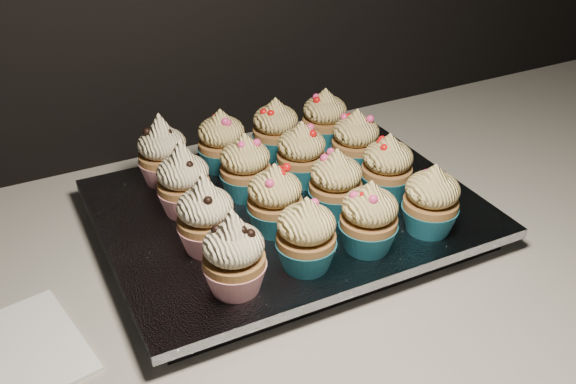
# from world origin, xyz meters

# --- Properties ---
(worktop) EXTENTS (2.44, 0.64, 0.04)m
(worktop) POSITION_xyz_m (0.00, 1.70, 0.88)
(worktop) COLOR beige
(worktop) RESTS_ON cabinet
(napkin) EXTENTS (0.16, 0.16, 0.00)m
(napkin) POSITION_xyz_m (-0.15, 1.66, 0.90)
(napkin) COLOR white
(napkin) RESTS_ON worktop
(baking_tray) EXTENTS (0.41, 0.31, 0.02)m
(baking_tray) POSITION_xyz_m (0.19, 1.74, 0.91)
(baking_tray) COLOR black
(baking_tray) RESTS_ON worktop
(foil_lining) EXTENTS (0.44, 0.35, 0.01)m
(foil_lining) POSITION_xyz_m (0.19, 1.74, 0.93)
(foil_lining) COLOR silver
(foil_lining) RESTS_ON baking_tray
(cupcake_0) EXTENTS (0.06, 0.06, 0.10)m
(cupcake_0) POSITION_xyz_m (0.07, 1.62, 0.97)
(cupcake_0) COLOR #B21828
(cupcake_0) RESTS_ON foil_lining
(cupcake_1) EXTENTS (0.06, 0.06, 0.08)m
(cupcake_1) POSITION_xyz_m (0.15, 1.62, 0.97)
(cupcake_1) COLOR #1B6C81
(cupcake_1) RESTS_ON foil_lining
(cupcake_2) EXTENTS (0.06, 0.06, 0.08)m
(cupcake_2) POSITION_xyz_m (0.22, 1.62, 0.97)
(cupcake_2) COLOR #1B6C81
(cupcake_2) RESTS_ON foil_lining
(cupcake_3) EXTENTS (0.06, 0.06, 0.08)m
(cupcake_3) POSITION_xyz_m (0.30, 1.62, 0.97)
(cupcake_3) COLOR #1B6C81
(cupcake_3) RESTS_ON foil_lining
(cupcake_4) EXTENTS (0.06, 0.06, 0.10)m
(cupcake_4) POSITION_xyz_m (0.07, 1.70, 0.97)
(cupcake_4) COLOR #B21828
(cupcake_4) RESTS_ON foil_lining
(cupcake_5) EXTENTS (0.06, 0.06, 0.08)m
(cupcake_5) POSITION_xyz_m (0.15, 1.70, 0.97)
(cupcake_5) COLOR #1B6C81
(cupcake_5) RESTS_ON foil_lining
(cupcake_6) EXTENTS (0.06, 0.06, 0.08)m
(cupcake_6) POSITION_xyz_m (0.23, 1.70, 0.97)
(cupcake_6) COLOR #1B6C81
(cupcake_6) RESTS_ON foil_lining
(cupcake_7) EXTENTS (0.06, 0.06, 0.08)m
(cupcake_7) POSITION_xyz_m (0.30, 1.70, 0.97)
(cupcake_7) COLOR #1B6C81
(cupcake_7) RESTS_ON foil_lining
(cupcake_8) EXTENTS (0.06, 0.06, 0.10)m
(cupcake_8) POSITION_xyz_m (0.07, 1.78, 0.97)
(cupcake_8) COLOR #B21828
(cupcake_8) RESTS_ON foil_lining
(cupcake_9) EXTENTS (0.06, 0.06, 0.08)m
(cupcake_9) POSITION_xyz_m (0.15, 1.78, 0.97)
(cupcake_9) COLOR #1B6C81
(cupcake_9) RESTS_ON foil_lining
(cupcake_10) EXTENTS (0.06, 0.06, 0.08)m
(cupcake_10) POSITION_xyz_m (0.23, 1.78, 0.97)
(cupcake_10) COLOR #1B6C81
(cupcake_10) RESTS_ON foil_lining
(cupcake_11) EXTENTS (0.06, 0.06, 0.08)m
(cupcake_11) POSITION_xyz_m (0.31, 1.78, 0.97)
(cupcake_11) COLOR #1B6C81
(cupcake_11) RESTS_ON foil_lining
(cupcake_12) EXTENTS (0.06, 0.06, 0.10)m
(cupcake_12) POSITION_xyz_m (0.07, 1.86, 0.97)
(cupcake_12) COLOR #B21828
(cupcake_12) RESTS_ON foil_lining
(cupcake_13) EXTENTS (0.06, 0.06, 0.08)m
(cupcake_13) POSITION_xyz_m (0.15, 1.86, 0.97)
(cupcake_13) COLOR #1B6C81
(cupcake_13) RESTS_ON foil_lining
(cupcake_14) EXTENTS (0.06, 0.06, 0.08)m
(cupcake_14) POSITION_xyz_m (0.23, 1.86, 0.97)
(cupcake_14) COLOR #1B6C81
(cupcake_14) RESTS_ON foil_lining
(cupcake_15) EXTENTS (0.06, 0.06, 0.08)m
(cupcake_15) POSITION_xyz_m (0.30, 1.85, 0.97)
(cupcake_15) COLOR #1B6C81
(cupcake_15) RESTS_ON foil_lining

